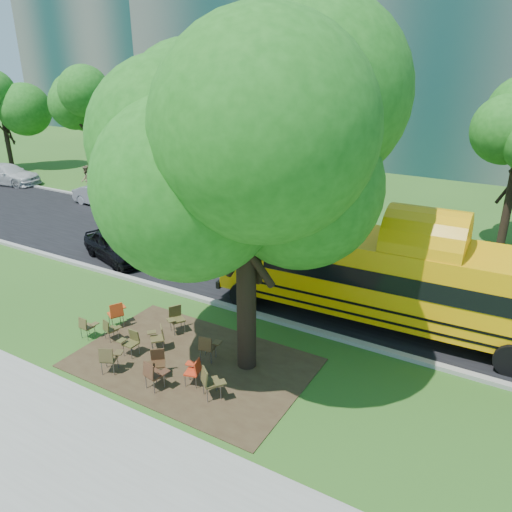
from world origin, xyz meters
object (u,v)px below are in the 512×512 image
Objects in this scene: main_tree at (245,164)px; chair_7 at (210,380)px; chair_10 at (176,317)px; school_bus at (416,282)px; chair_5 at (157,361)px; chair_9 at (158,336)px; bg_car_white at (8,174)px; chair_6 at (194,369)px; black_car at (116,246)px; bg_car_silver at (100,196)px; pedestrian_b at (87,180)px; chair_4 at (153,373)px; chair_8 at (117,312)px; chair_11 at (208,345)px; chair_0 at (86,325)px; chair_3 at (131,340)px; bg_car_red at (186,214)px; chair_2 at (109,357)px; pedestrian_a at (108,187)px; chair_1 at (110,328)px.

main_tree is 5.80m from chair_7.
chair_7 is 3.80m from chair_10.
school_bus is 14.90× the size of chair_5.
chair_10 is (-0.24, 1.16, 0.05)m from chair_9.
main_tree is 6.15m from chair_5.
bg_car_white reaches higher than chair_10.
black_car is (-8.59, 5.64, 0.16)m from chair_6.
pedestrian_b reaches higher than bg_car_silver.
chair_4 is 0.47× the size of pedestrian_b.
chair_11 is (3.84, -0.09, -0.04)m from chair_8.
school_bus is at bearing -171.36° from chair_5.
chair_3 is at bearing 2.41° from chair_0.
pedestrian_b is at bearing -91.81° from chair_10.
chair_8 is at bearing 168.16° from chair_11.
pedestrian_b is at bearing 161.10° from school_bus.
bg_car_white is at bearing 18.42° from chair_9.
main_tree reaches higher than chair_6.
chair_7 is 0.22× the size of bg_car_red.
chair_7 is at bearing -137.65° from bg_car_red.
bg_car_white is at bearing 158.18° from main_tree.
chair_6 is at bearing 52.25° from chair_4.
chair_7 is 1.80m from chair_11.
chair_7 reaches higher than chair_5.
chair_2 is at bearing -168.36° from chair_4.
bg_car_silver is at bearing 162.72° from school_bus.
pedestrian_b reaches higher than chair_3.
pedestrian_b reaches higher than pedestrian_a.
bg_car_white is (-24.76, 12.86, 0.15)m from chair_4.
pedestrian_a is (-12.62, 12.31, 0.34)m from chair_1.
pedestrian_b is (-17.28, 13.16, 0.43)m from chair_5.
chair_8 is at bearing 6.11° from pedestrian_b.
chair_8 is 6.22m from black_car.
bg_car_red is 9.60m from pedestrian_b.
school_bus is at bearing 19.80° from chair_2.
chair_2 is (2.08, -1.03, 0.08)m from chair_0.
chair_2 is 1.01× the size of chair_11.
chair_3 is 17.37m from bg_car_silver.
main_tree is at bearing 113.32° from chair_10.
pedestrian_b is at bearing 152.01° from chair_4.
main_tree is 10.16× the size of chair_7.
chair_7 reaches higher than chair_9.
bg_car_red is at bearing 168.19° from chair_7.
bg_car_red is at bearing -67.55° from pedestrian_a.
pedestrian_b reaches higher than bg_car_red.
black_car is (-7.42, 5.86, 0.15)m from chair_5.
pedestrian_a is (-0.60, 1.27, 0.20)m from bg_car_silver.
black_car is at bearing -78.06° from chair_5.
chair_2 is 1.06× the size of chair_5.
school_bus is at bearing -69.94° from black_car.
chair_7 is 23.31m from pedestrian_b.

